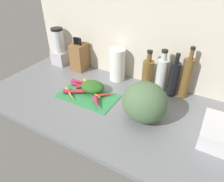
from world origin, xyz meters
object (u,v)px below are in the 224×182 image
Objects in this scene: cutting_board at (88,96)px; knife_block at (80,57)px; carrot_9 at (108,94)px; carrot_0 at (84,86)px; carrot_2 at (79,85)px; carrot_4 at (76,92)px; carrot_8 at (87,85)px; bottle_3 at (186,77)px; paper_towel_roll at (117,65)px; carrot_5 at (94,93)px; blender_appliance at (60,49)px; carrot_1 at (81,82)px; bottle_0 at (148,75)px; carrot_7 at (70,94)px; carrot_6 at (86,91)px; winter_squash at (145,102)px; carrot_3 at (97,103)px; bottle_2 at (174,79)px; bottle_1 at (161,75)px.

knife_block is at bearing 133.21° from cutting_board.
carrot_0 is at bearing 178.47° from carrot_9.
carrot_2 is 9.72cm from carrot_4.
carrot_8 is (5.56, 2.22, 0.47)cm from carrot_2.
carrot_2 is 23.94cm from carrot_9.
bottle_3 is at bearing 21.48° from carrot_0.
carrot_8 is at bearing -120.64° from paper_towel_roll.
blender_appliance reaches higher than carrot_5.
carrot_1 is (-12.73, 9.22, 2.16)cm from cutting_board.
knife_block is 0.93× the size of bottle_0.
carrot_7 is at bearing -123.84° from carrot_4.
carrot_4 and carrot_6 have the same top height.
carrot_4 is 49.81cm from winter_squash.
carrot_3 is at bearing -119.87° from bottle_0.
knife_block reaches higher than carrot_2.
carrot_0 is at bearing 160.06° from carrot_5.
carrot_4 reaches higher than cutting_board.
carrot_3 is 54.64cm from knife_block.
carrot_8 is at bearing 171.25° from carrot_9.
carrot_7 is at bearing -150.48° from bottle_3.
carrot_4 is 1.07× the size of carrot_6.
blender_appliance is (-46.50, 28.19, 11.13)cm from carrot_6.
carrot_4 is 1.06× the size of carrot_5.
carrot_6 is 0.99× the size of carrot_7.
cutting_board is 1.58× the size of winter_squash.
winter_squash is at bearing -4.25° from cutting_board.
carrot_4 is 11.20cm from carrot_8.
carrot_6 is (-6.92, -0.14, -0.01)cm from carrot_5.
bottle_0 is 0.97× the size of bottle_2.
bottle_0 is (38.69, 30.15, 9.25)cm from carrot_4.
bottle_1 is (52.44, 20.23, 10.32)cm from carrot_1.
carrot_8 is 0.58× the size of paper_towel_roll.
carrot_0 is 19.72cm from carrot_9.
bottle_3 reaches higher than blender_appliance.
bottle_2 is (59.91, 23.07, 10.40)cm from carrot_2.
carrot_3 is 0.75× the size of carrot_7.
carrot_7 is 62.23cm from bottle_1.
bottle_0 is at bearing 37.34° from carrot_6.
cutting_board is at bearing -150.49° from bottle_3.
bottle_3 is (65.61, 37.15, 12.58)cm from carrot_7.
bottle_3 is at bearing 12.58° from bottle_2.
bottle_0 is (59.29, -2.47, 0.55)cm from knife_block.
carrot_3 is 12.18cm from carrot_9.
blender_appliance is at bearing 137.21° from carrot_7.
carrot_2 is 30.39cm from knife_block.
carrot_2 and carrot_7 have the same top height.
carrot_6 is at bearing 41.72° from carrot_4.
bottle_3 is at bearing 1.31° from paper_towel_roll.
carrot_3 is 0.50× the size of paper_towel_roll.
bottle_0 reaches higher than carrot_1.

